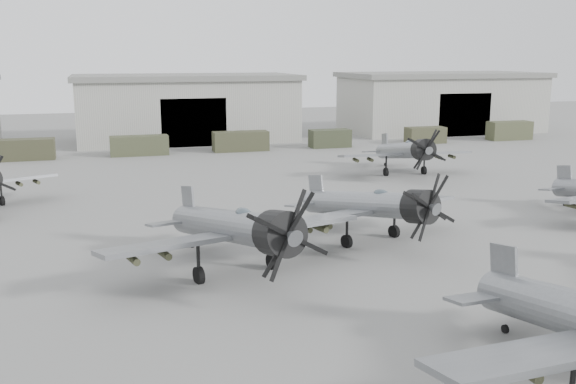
# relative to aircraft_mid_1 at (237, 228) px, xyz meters

# --- Properties ---
(ground) EXTENTS (220.00, 220.00, 0.00)m
(ground) POSITION_rel_aircraft_mid_1_xyz_m (4.82, -6.52, -2.57)
(ground) COLOR slate
(ground) RESTS_ON ground
(hangar_center) EXTENTS (29.00, 14.80, 8.70)m
(hangar_center) POSITION_rel_aircraft_mid_1_xyz_m (4.82, 55.45, 1.81)
(hangar_center) COLOR #A9A99E
(hangar_center) RESTS_ON ground
(hangar_right) EXTENTS (29.00, 14.80, 8.70)m
(hangar_right) POSITION_rel_aircraft_mid_1_xyz_m (42.82, 55.45, 1.81)
(hangar_right) COLOR #A9A99E
(hangar_right) RESTS_ON ground
(support_truck_2) EXTENTS (5.68, 2.20, 2.29)m
(support_truck_2) POSITION_rel_aircraft_mid_1_xyz_m (-14.15, 43.48, -1.42)
(support_truck_2) COLOR #373824
(support_truck_2) RESTS_ON ground
(support_truck_3) EXTENTS (6.50, 2.20, 2.22)m
(support_truck_3) POSITION_rel_aircraft_mid_1_xyz_m (-2.23, 43.48, -1.46)
(support_truck_3) COLOR #3E422B
(support_truck_3) RESTS_ON ground
(support_truck_4) EXTENTS (6.57, 2.20, 2.33)m
(support_truck_4) POSITION_rel_aircraft_mid_1_xyz_m (9.58, 43.48, -1.40)
(support_truck_4) COLOR #3A3B27
(support_truck_4) RESTS_ON ground
(support_truck_5) EXTENTS (5.02, 2.20, 2.19)m
(support_truck_5) POSITION_rel_aircraft_mid_1_xyz_m (20.88, 43.48, -1.47)
(support_truck_5) COLOR #333925
(support_truck_5) RESTS_ON ground
(support_truck_6) EXTENTS (5.09, 2.20, 2.09)m
(support_truck_6) POSITION_rel_aircraft_mid_1_xyz_m (34.05, 43.48, -1.52)
(support_truck_6) COLOR #3D3D28
(support_truck_6) RESTS_ON ground
(support_truck_7) EXTENTS (6.00, 2.20, 2.47)m
(support_truck_7) POSITION_rel_aircraft_mid_1_xyz_m (46.65, 43.48, -1.33)
(support_truck_7) COLOR #43462E
(support_truck_7) RESTS_ON ground
(aircraft_mid_1) EXTENTS (14.15, 12.74, 5.64)m
(aircraft_mid_1) POSITION_rel_aircraft_mid_1_xyz_m (0.00, 0.00, 0.00)
(aircraft_mid_1) COLOR gray
(aircraft_mid_1) RESTS_ON ground
(aircraft_mid_2) EXTENTS (12.75, 11.48, 5.11)m
(aircraft_mid_2) POSITION_rel_aircraft_mid_1_xyz_m (9.14, 3.68, -0.24)
(aircraft_mid_2) COLOR gray
(aircraft_mid_2) RESTS_ON ground
(aircraft_far_1) EXTENTS (12.83, 11.55, 5.12)m
(aircraft_far_1) POSITION_rel_aircraft_mid_1_xyz_m (21.27, 23.52, -0.24)
(aircraft_far_1) COLOR gray
(aircraft_far_1) RESTS_ON ground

